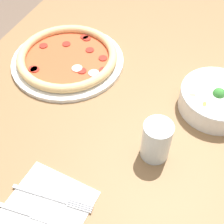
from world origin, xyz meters
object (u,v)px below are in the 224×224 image
Objects in this scene: pizza at (68,58)px; fork at (51,197)px; glass at (156,141)px; bowl at (217,99)px; knife at (36,216)px.

fork is at bearing 23.62° from pizza.
fork is at bearing -40.45° from glass.
pizza is 0.45m from fork.
bowl is 0.23m from glass.
bowl reaches higher than fork.
pizza reaches higher than knife.
glass is (-0.24, 0.18, 0.05)m from knife.
fork is at bearing 75.52° from knife.
pizza is at bearing 107.82° from fork.
knife is at bearing 20.60° from pizza.
glass reaches higher than knife.
knife is at bearing -104.48° from fork.
pizza is 1.85× the size of fork.
glass is (0.20, -0.10, 0.02)m from bowl.
fork is (0.40, -0.27, -0.03)m from bowl.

